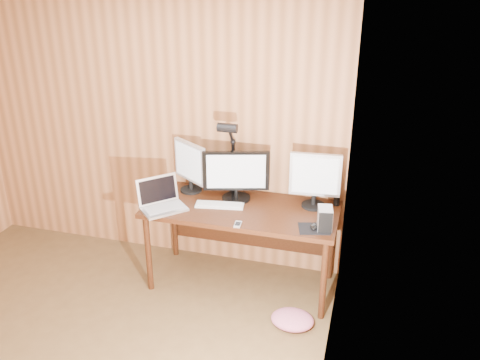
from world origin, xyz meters
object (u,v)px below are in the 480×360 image
at_px(monitor_center, 236,175).
at_px(monitor_right, 315,179).
at_px(mouse, 314,226).
at_px(laptop, 161,201).
at_px(monitor_left, 190,165).
at_px(speaker, 337,198).
at_px(hard_drive, 325,218).
at_px(desk, 244,216).
at_px(phone, 238,224).
at_px(keyboard, 220,205).
at_px(desk_lamp, 230,147).

relative_size(monitor_center, monitor_right, 1.17).
bearing_deg(monitor_center, mouse, -41.40).
bearing_deg(laptop, monitor_left, 26.51).
xyz_separation_m(laptop, mouse, (1.27, -0.03, -0.04)).
xyz_separation_m(mouse, speaker, (0.12, 0.46, 0.04)).
relative_size(monitor_right, hard_drive, 2.71).
relative_size(monitor_center, monitor_left, 1.21).
distance_m(hard_drive, speaker, 0.44).
bearing_deg(hard_drive, desk, 150.80).
bearing_deg(mouse, phone, -171.79).
distance_m(desk, mouse, 0.70).
height_order(laptop, mouse, laptop).
height_order(monitor_left, mouse, monitor_left).
bearing_deg(hard_drive, mouse, -169.28).
distance_m(monitor_center, mouse, 0.82).
xyz_separation_m(desk, phone, (0.05, -0.37, 0.13)).
bearing_deg(monitor_left, laptop, -74.83).
bearing_deg(desk, monitor_right, 10.15).
xyz_separation_m(desk, monitor_right, (0.57, 0.10, 0.38)).
height_order(desk, hard_drive, hard_drive).
bearing_deg(mouse, monitor_left, 159.62).
xyz_separation_m(laptop, speaker, (1.40, 0.43, -0.00)).
xyz_separation_m(monitor_left, monitor_right, (1.09, -0.02, 0.01)).
distance_m(phone, speaker, 0.90).
bearing_deg(monitor_left, hard_drive, 16.47).
relative_size(desk, mouse, 15.27).
bearing_deg(laptop, keyboard, -26.70).
bearing_deg(laptop, mouse, -46.50).
relative_size(keyboard, speaker, 3.40).
xyz_separation_m(laptop, keyboard, (0.46, 0.15, -0.05)).
bearing_deg(monitor_left, speaker, 36.12).
distance_m(monitor_center, hard_drive, 0.86).
xyz_separation_m(desk, hard_drive, (0.70, -0.25, 0.21)).
bearing_deg(phone, desk, 93.07).
relative_size(monitor_center, phone, 5.25).
distance_m(monitor_left, monitor_right, 1.09).
bearing_deg(laptop, speaker, -28.03).
bearing_deg(monitor_center, laptop, -165.99).
height_order(desk, speaker, speaker).
xyz_separation_m(keyboard, desk_lamp, (0.02, 0.24, 0.43)).
xyz_separation_m(monitor_left, hard_drive, (1.22, -0.37, -0.16)).
distance_m(monitor_right, speaker, 0.28).
distance_m(monitor_center, monitor_left, 0.44).
relative_size(monitor_left, desk_lamp, 0.64).
distance_m(mouse, speaker, 0.48).
bearing_deg(laptop, monitor_center, -15.55).
bearing_deg(desk_lamp, desk, -61.46).
distance_m(monitor_center, desk_lamp, 0.24).
height_order(mouse, phone, mouse).
relative_size(laptop, mouse, 4.18).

